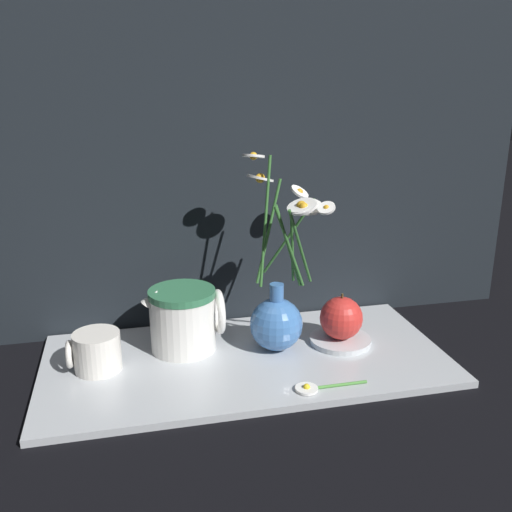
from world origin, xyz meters
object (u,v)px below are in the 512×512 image
(vase_with_flowers, at_px, (278,312))
(orange_fruit, at_px, (341,318))
(yellow_mug, at_px, (96,352))
(ceramic_pitcher, at_px, (184,316))

(vase_with_flowers, height_order, orange_fruit, vase_with_flowers)
(vase_with_flowers, bearing_deg, yellow_mug, -178.96)
(yellow_mug, relative_size, orange_fruit, 1.02)
(vase_with_flowers, relative_size, yellow_mug, 3.98)
(vase_with_flowers, xyz_separation_m, yellow_mug, (-0.31, -0.01, -0.04))
(vase_with_flowers, relative_size, orange_fruit, 4.05)
(vase_with_flowers, height_order, ceramic_pitcher, vase_with_flowers)
(ceramic_pitcher, relative_size, orange_fruit, 1.66)
(yellow_mug, distance_m, ceramic_pitcher, 0.16)
(ceramic_pitcher, distance_m, orange_fruit, 0.28)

